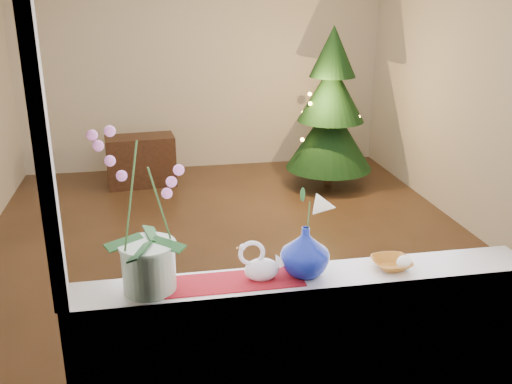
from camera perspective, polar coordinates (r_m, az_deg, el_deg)
The scene contains 16 objects.
ground at distance 5.18m, azimuth -2.17°, elevation -5.27°, with size 5.00×5.00×0.00m, color #352415.
wall_back at distance 7.23m, azimuth -5.33°, elevation 12.94°, with size 4.50×0.10×2.70m, color beige.
wall_front at distance 2.40m, azimuth 6.30°, elevation -0.64°, with size 4.50×0.10×2.70m, color beige.
wall_right at distance 5.55m, azimuth 21.61°, elevation 9.69°, with size 0.10×5.00×2.70m, color beige.
window_apron at distance 2.87m, azimuth 5.36°, elevation -17.63°, with size 2.20×0.08×0.88m, color white.
windowsill at distance 2.70m, azimuth 5.15°, elevation -8.69°, with size 2.20×0.26×0.04m, color white.
window_frame at distance 2.33m, azimuth 6.41°, elevation 7.71°, with size 2.22×0.06×1.60m, color white, non-canonical shape.
runner at distance 2.62m, azimuth -2.97°, elevation -9.00°, with size 0.70×0.20×0.01m, color maroon.
orchid_pot at distance 2.45m, azimuth -11.05°, elevation -1.97°, with size 0.25×0.25×0.74m, color silver, non-canonical shape.
swan at distance 2.60m, azimuth 0.57°, elevation -6.94°, with size 0.22×0.10×0.19m, color silver, non-canonical shape.
blue_vase at distance 2.64m, azimuth 4.94°, elevation -5.57°, with size 0.26×0.26×0.27m, color #051164.
lily at distance 2.55m, azimuth 5.09°, elevation -0.69°, with size 0.15×0.09×0.21m, color silver, non-canonical shape.
paperweight at distance 2.80m, azimuth 14.59°, elevation -6.88°, with size 0.07×0.07×0.07m, color white.
amber_dish at distance 2.81m, azimuth 13.39°, elevation -7.05°, with size 0.16×0.16×0.04m, color #9D5C18.
xmas_tree at distance 6.56m, azimuth 7.50°, elevation 8.30°, with size 0.99×0.99×1.82m, color black, non-canonical shape.
side_table at distance 6.79m, azimuth -11.43°, elevation 3.08°, with size 0.78×0.39×0.58m, color black.
Camera 1 is at (-0.67, -4.65, 2.17)m, focal length 40.00 mm.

